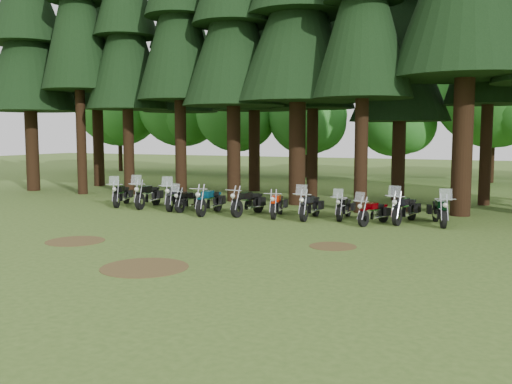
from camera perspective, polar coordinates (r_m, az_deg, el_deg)
ground at (r=18.37m, az=-6.39°, el=-4.57°), size 120.00×120.00×0.00m
pine_front_0 at (r=36.10m, az=-21.93°, el=15.62°), size 5.49×5.49×16.17m
pine_front_2 at (r=32.32m, az=-12.91°, el=17.15°), size 4.32×4.32×16.22m
pine_back_0 at (r=38.06m, az=-15.81°, el=16.25°), size 5.00×5.00×17.21m
pine_back_1 at (r=35.71m, az=-7.65°, el=16.15°), size 4.52×4.52×16.22m
pine_back_2 at (r=33.50m, az=-0.17°, el=16.97°), size 4.85×4.85×16.30m
pine_back_3 at (r=30.71m, az=5.80°, el=17.84°), size 4.35×4.35×16.20m
pine_back_4 at (r=29.65m, az=14.37°, el=15.28°), size 4.94×4.94×13.78m
decid_0 at (r=51.50m, az=-13.37°, el=8.60°), size 8.00×7.78×10.00m
decid_1 at (r=48.45m, az=-7.19°, el=8.82°), size 7.91×7.69×9.88m
decid_2 at (r=44.88m, az=-1.73°, el=7.97°), size 6.72×6.53×8.40m
decid_3 at (r=43.00m, az=5.41°, el=7.45°), size 6.12×5.95×7.65m
decid_4 at (r=42.55m, az=14.04°, el=7.13°), size 5.93×5.76×7.41m
decid_5 at (r=41.35m, az=23.27°, el=9.45°), size 8.45×8.21×10.56m
dirt_patch_0 at (r=18.54m, az=-17.62°, el=-4.70°), size 1.80×1.80×0.01m
dirt_patch_1 at (r=17.04m, az=7.69°, el=-5.40°), size 1.40×1.40×0.01m
dirt_patch_2 at (r=14.55m, az=-11.08°, el=-7.41°), size 2.20×2.20×0.01m
motorcycle_0 at (r=26.90m, az=-13.31°, el=-0.32°), size 1.11×2.24×1.45m
motorcycle_1 at (r=26.06m, az=-10.75°, el=-0.39°), size 0.73×2.47×1.55m
motorcycle_2 at (r=25.21m, az=-8.11°, el=-0.57°), size 0.98×2.41×1.53m
motorcycle_3 at (r=24.62m, az=-6.69°, el=-0.92°), size 0.44×2.00×1.25m
motorcycle_4 at (r=23.59m, az=-4.65°, el=-1.00°), size 0.43×2.41×0.98m
motorcycle_5 at (r=23.23m, az=-0.80°, el=-1.14°), size 0.45×2.32×0.94m
motorcycle_6 at (r=22.76m, az=2.11°, el=-1.37°), size 0.60×2.14×0.88m
motorcycle_7 at (r=22.26m, az=5.41°, el=-1.48°), size 0.43×2.28×1.44m
motorcycle_8 at (r=22.40m, az=8.78°, el=-1.61°), size 0.38×2.02×1.27m
motorcycle_9 at (r=21.26m, az=11.68°, el=-2.07°), size 0.87×1.99×1.27m
motorcycle_10 at (r=21.89m, az=14.64°, el=-1.73°), size 0.67×2.36×1.48m
motorcycle_11 at (r=21.76m, az=17.88°, el=-1.91°), size 0.91×2.25×1.43m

